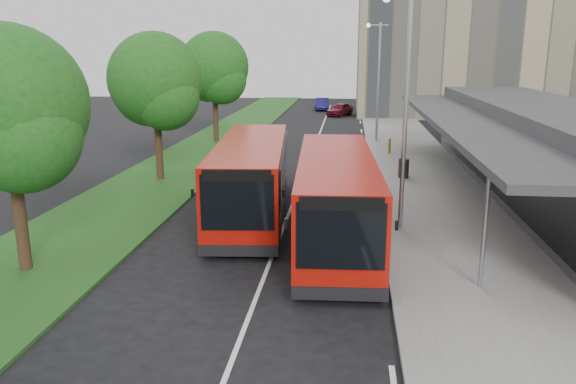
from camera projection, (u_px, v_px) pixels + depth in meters
The scene contains 18 objects.
ground at pixel (276, 246), 18.60m from camera, with size 120.00×120.00×0.00m, color black.
pavement at pixel (405, 147), 37.23m from camera, with size 5.00×80.00×0.15m, color slate.
grass_verge at pixel (213, 144), 38.61m from camera, with size 5.00×80.00×0.10m, color #194717.
lane_centre_line at pixel (309, 161), 33.06m from camera, with size 0.12×70.00×0.01m, color silver.
kerb_dashes at pixel (364, 150), 36.57m from camera, with size 0.12×56.00×0.01m.
office_block at pixel (471, 23), 55.42m from camera, with size 22.00×12.00×18.00m, color tan.
station_building at pixel (544, 150), 24.67m from camera, with size 7.70×26.00×4.00m.
tree_near at pixel (8, 115), 15.39m from camera, with size 4.42×4.42×7.06m.
tree_mid at pixel (155, 86), 26.94m from camera, with size 4.51×4.51×7.21m.
tree_far at pixel (214, 71), 38.44m from camera, with size 4.74×4.74×7.62m.
lamp_post_near at pixel (404, 98), 18.95m from camera, with size 1.44×0.28×8.00m.
lamp_post_far at pixel (377, 75), 38.23m from camera, with size 1.44×0.28×8.00m.
bus_main at pixel (336, 199), 18.68m from camera, with size 3.14×10.42×2.91m.
bus_second at pixel (252, 178), 21.71m from camera, with size 3.53×10.52×2.93m.
litter_bin at pixel (404, 168), 27.86m from camera, with size 0.52×0.52×0.94m, color #351E15.
bollard at pixel (390, 146), 34.54m from camera, with size 0.15×0.15×0.91m, color #FFB80D.
car_near at pixel (340, 109), 55.86m from camera, with size 1.51×3.76×1.28m, color #570C1B.
car_far at pixel (322, 104), 61.36m from camera, with size 1.39×3.97×1.31m, color navy.
Camera 1 is at (2.31, -17.46, 6.27)m, focal length 35.00 mm.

